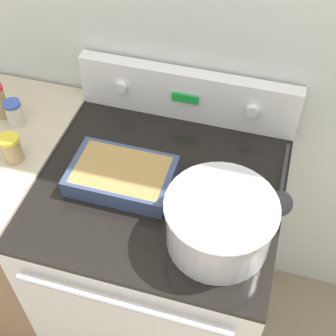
{
  "coord_description": "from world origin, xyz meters",
  "views": [
    {
      "loc": [
        0.28,
        -0.53,
        1.99
      ],
      "look_at": [
        0.02,
        0.37,
        0.96
      ],
      "focal_mm": 50.0,
      "sensor_mm": 36.0,
      "label": 1
    }
  ],
  "objects_px": {
    "ladle": "(280,200)",
    "spice_jar_blue_cap": "(14,113)",
    "casserole_dish": "(122,175)",
    "spice_jar_yellow_cap": "(11,148)",
    "mixing_bowl": "(220,221)"
  },
  "relations": [
    {
      "from": "ladle",
      "to": "spice_jar_blue_cap",
      "type": "distance_m",
      "value": 0.91
    },
    {
      "from": "casserole_dish",
      "to": "ladle",
      "type": "relative_size",
      "value": 1.01
    },
    {
      "from": "casserole_dish",
      "to": "spice_jar_yellow_cap",
      "type": "bearing_deg",
      "value": -178.29
    },
    {
      "from": "spice_jar_yellow_cap",
      "to": "spice_jar_blue_cap",
      "type": "distance_m",
      "value": 0.17
    },
    {
      "from": "spice_jar_blue_cap",
      "to": "mixing_bowl",
      "type": "bearing_deg",
      "value": -19.54
    },
    {
      "from": "casserole_dish",
      "to": "spice_jar_blue_cap",
      "type": "relative_size",
      "value": 3.38
    },
    {
      "from": "casserole_dish",
      "to": "spice_jar_blue_cap",
      "type": "bearing_deg",
      "value": 161.91
    },
    {
      "from": "ladle",
      "to": "spice_jar_yellow_cap",
      "type": "distance_m",
      "value": 0.83
    },
    {
      "from": "casserole_dish",
      "to": "mixing_bowl",
      "type": "bearing_deg",
      "value": -21.42
    },
    {
      "from": "ladle",
      "to": "spice_jar_blue_cap",
      "type": "bearing_deg",
      "value": 173.31
    },
    {
      "from": "mixing_bowl",
      "to": "casserole_dish",
      "type": "distance_m",
      "value": 0.35
    },
    {
      "from": "ladle",
      "to": "spice_jar_yellow_cap",
      "type": "height_order",
      "value": "spice_jar_yellow_cap"
    },
    {
      "from": "spice_jar_yellow_cap",
      "to": "casserole_dish",
      "type": "bearing_deg",
      "value": 1.71
    },
    {
      "from": "ladle",
      "to": "spice_jar_blue_cap",
      "type": "relative_size",
      "value": 3.36
    },
    {
      "from": "ladle",
      "to": "spice_jar_blue_cap",
      "type": "height_order",
      "value": "spice_jar_blue_cap"
    }
  ]
}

